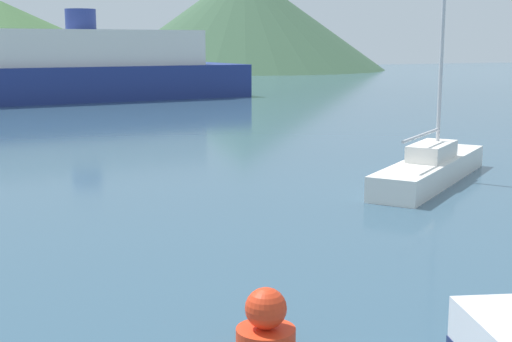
% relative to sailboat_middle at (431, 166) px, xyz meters
% --- Properties ---
extents(sailboat_middle, '(7.14, 5.72, 10.26)m').
position_rel_sailboat_middle_xyz_m(sailboat_middle, '(0.00, 0.00, 0.00)').
color(sailboat_middle, white).
rests_on(sailboat_middle, ground_plane).
extents(ferry_distant, '(25.79, 11.50, 6.93)m').
position_rel_sailboat_middle_xyz_m(ferry_distant, '(-3.53, 39.06, 1.83)').
color(ferry_distant, navy).
rests_on(ferry_distant, ground_plane).
extents(buoy_marker, '(0.85, 0.85, 0.98)m').
position_rel_sailboat_middle_xyz_m(buoy_marker, '(-10.14, -9.37, -0.12)').
color(buoy_marker, red).
rests_on(buoy_marker, ground_plane).
extents(hill_east, '(43.44, 43.44, 10.00)m').
position_rel_sailboat_middle_xyz_m(hill_east, '(-5.15, 88.21, 4.48)').
color(hill_east, '#3D6038').
rests_on(hill_east, ground_plane).
extents(hill_far_east, '(45.72, 45.72, 16.06)m').
position_rel_sailboat_middle_xyz_m(hill_far_east, '(32.25, 90.45, 7.51)').
color(hill_far_east, '#38563D').
rests_on(hill_far_east, ground_plane).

